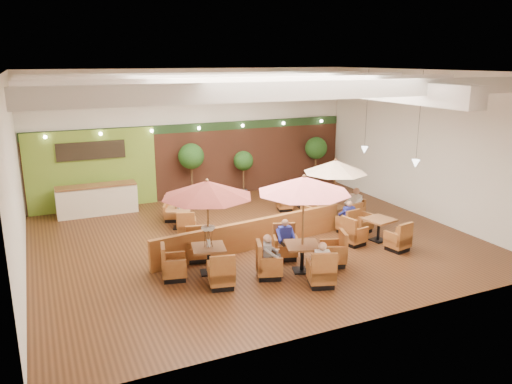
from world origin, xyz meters
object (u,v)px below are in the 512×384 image
topiary_2 (316,150)px  topiary_1 (243,163)px  table_4 (372,232)px  topiary_0 (191,159)px  booth_divider (253,235)px  table_5 (298,201)px  diner_2 (269,252)px  diner_4 (355,202)px  table_0 (205,207)px  table_2 (335,180)px  diner_3 (348,213)px  table_1 (303,207)px  diner_0 (322,259)px  table_3 (179,215)px  diner_1 (285,235)px  service_counter (97,200)px

topiary_2 → topiary_1: bearing=180.0°
table_4 → topiary_0: (-3.95, 7.09, 1.50)m
booth_divider → topiary_2: size_ratio=2.89×
table_5 → diner_2: (-3.92, -5.46, 0.44)m
diner_4 → table_0: bearing=108.1°
table_2 → diner_2: (-4.06, -3.07, -0.94)m
diner_2 → diner_3: size_ratio=1.10×
diner_2 → table_1: bearing=114.8°
diner_3 → table_2: bearing=89.2°
topiary_2 → diner_0: (-5.32, -9.26, -1.02)m
topiary_0 → diner_4: 7.00m
table_3 → table_5: table_3 is taller
table_3 → table_5: 5.06m
table_4 → diner_1: (-3.26, -0.09, 0.39)m
booth_divider → table_1: bearing=-83.5°
table_0 → table_5: size_ratio=1.16×
diner_2 → diner_3: (4.06, 2.17, -0.03)m
diner_2 → table_3: bearing=-142.8°
table_0 → diner_0: (2.52, -2.01, -1.20)m
table_4 → topiary_1: topiary_1 is taller
table_5 → diner_2: size_ratio=2.99×
diner_1 → table_2: bearing=-137.0°
table_1 → diner_1: bearing=108.4°
topiary_0 → diner_3: bearing=-58.4°
diner_4 → service_counter: bearing=59.9°
diner_0 → table_5: bearing=88.2°
table_2 → diner_4: bearing=-9.2°
diner_3 → topiary_2: bearing=68.4°
service_counter → diner_1: size_ratio=3.88×
topiary_1 → topiary_2: 3.68m
topiary_0 → topiary_2: size_ratio=1.05×
table_1 → diner_4: bearing=56.5°
table_4 → diner_4: diner_4 is taller
table_1 → table_5: size_ratio=1.22×
table_4 → topiary_1: 7.36m
topiary_0 → diner_4: (4.62, -5.14, -1.08)m
service_counter → table_3: size_ratio=1.15×
booth_divider → diner_0: (0.58, -3.22, 0.28)m
table_0 → diner_2: (1.49, -0.97, -1.20)m
diner_0 → diner_1: size_ratio=1.04×
table_2 → diner_3: table_2 is taller
table_4 → service_counter: bearing=127.3°
table_4 → table_0: bearing=170.1°
diner_1 → diner_0: bearing=99.1°
table_3 → topiary_2: (7.48, 3.13, 1.28)m
table_2 → table_4: table_2 is taller
table_3 → diner_0: bearing=-51.3°
diner_4 → diner_2: bearing=121.8°
diner_2 → diner_4: size_ratio=0.93×
topiary_1 → table_2: bearing=-75.1°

